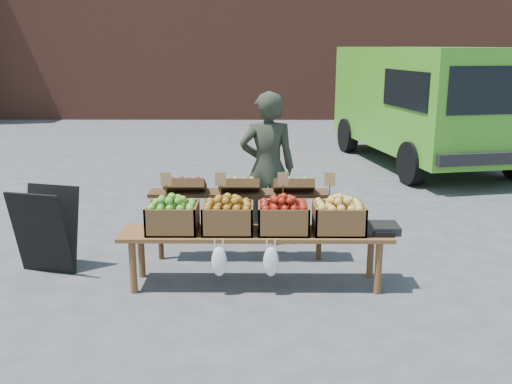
# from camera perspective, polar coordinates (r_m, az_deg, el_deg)

# --- Properties ---
(ground) EXTENTS (80.00, 80.00, 0.00)m
(ground) POSITION_cam_1_polar(r_m,az_deg,el_deg) (6.19, 8.59, -8.27)
(ground) COLOR #4A4A4C
(delivery_van) EXTENTS (3.37, 5.58, 2.34)m
(delivery_van) POSITION_cam_1_polar(r_m,az_deg,el_deg) (12.08, 16.62, 8.15)
(delivery_van) COLOR #479F23
(delivery_van) RESTS_ON ground
(vendor) EXTENTS (0.70, 0.49, 1.85)m
(vendor) POSITION_cam_1_polar(r_m,az_deg,el_deg) (6.93, 1.16, 2.41)
(vendor) COLOR #2A3023
(vendor) RESTS_ON ground
(chalkboard_sign) EXTENTS (0.68, 0.48, 0.93)m
(chalkboard_sign) POSITION_cam_1_polar(r_m,az_deg,el_deg) (6.47, -20.27, -3.59)
(chalkboard_sign) COLOR black
(chalkboard_sign) RESTS_ON ground
(back_table) EXTENTS (2.10, 0.44, 1.04)m
(back_table) POSITION_cam_1_polar(r_m,az_deg,el_deg) (6.41, -1.65, -2.36)
(back_table) COLOR #3E2815
(back_table) RESTS_ON ground
(display_bench) EXTENTS (2.70, 0.56, 0.57)m
(display_bench) POSITION_cam_1_polar(r_m,az_deg,el_deg) (5.80, -0.04, -6.66)
(display_bench) COLOR brown
(display_bench) RESTS_ON ground
(crate_golden_apples) EXTENTS (0.50, 0.40, 0.28)m
(crate_golden_apples) POSITION_cam_1_polar(r_m,az_deg,el_deg) (5.72, -8.33, -2.59)
(crate_golden_apples) COLOR #508F2B
(crate_golden_apples) RESTS_ON display_bench
(crate_russet_pears) EXTENTS (0.50, 0.40, 0.28)m
(crate_russet_pears) POSITION_cam_1_polar(r_m,az_deg,el_deg) (5.67, -2.82, -2.63)
(crate_russet_pears) COLOR #9B6B1B
(crate_russet_pears) RESTS_ON display_bench
(crate_red_apples) EXTENTS (0.50, 0.40, 0.28)m
(crate_red_apples) POSITION_cam_1_polar(r_m,az_deg,el_deg) (5.66, 2.75, -2.64)
(crate_red_apples) COLOR #6F0402
(crate_red_apples) RESTS_ON display_bench
(crate_green_apples) EXTENTS (0.50, 0.40, 0.28)m
(crate_green_apples) POSITION_cam_1_polar(r_m,az_deg,el_deg) (5.71, 8.28, -2.63)
(crate_green_apples) COLOR #D4CB47
(crate_green_apples) RESTS_ON display_bench
(weighing_scale) EXTENTS (0.34, 0.30, 0.08)m
(weighing_scale) POSITION_cam_1_polar(r_m,az_deg,el_deg) (5.81, 12.40, -3.55)
(weighing_scale) COLOR black
(weighing_scale) RESTS_ON display_bench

